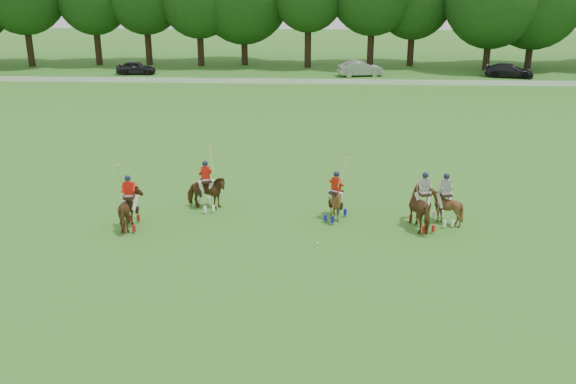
{
  "coord_description": "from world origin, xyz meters",
  "views": [
    {
      "loc": [
        1.22,
        -21.36,
        10.56
      ],
      "look_at": [
        -0.02,
        4.2,
        1.4
      ],
      "focal_mm": 40.0,
      "sensor_mm": 36.0,
      "label": 1
    }
  ],
  "objects_px": {
    "polo_stripe_a": "(423,208)",
    "polo_red_a": "(130,209)",
    "car_right": "(509,70)",
    "polo_red_c": "(336,203)",
    "car_mid": "(360,69)",
    "polo_stripe_b": "(444,206)",
    "car_left": "(136,68)",
    "polo_ball": "(317,243)",
    "polo_red_b": "(206,192)"
  },
  "relations": [
    {
      "from": "car_mid",
      "to": "polo_stripe_b",
      "type": "xyz_separation_m",
      "value": [
        1.36,
        -38.04,
        0.07
      ]
    },
    {
      "from": "polo_red_c",
      "to": "polo_stripe_a",
      "type": "height_order",
      "value": "polo_red_c"
    },
    {
      "from": "car_left",
      "to": "polo_red_a",
      "type": "distance_m",
      "value": 40.62
    },
    {
      "from": "polo_stripe_a",
      "to": "car_right",
      "type": "bearing_deg",
      "value": 69.95
    },
    {
      "from": "car_mid",
      "to": "polo_ball",
      "type": "xyz_separation_m",
      "value": [
        -4.02,
        -40.53,
        -0.68
      ]
    },
    {
      "from": "car_left",
      "to": "car_right",
      "type": "xyz_separation_m",
      "value": [
        36.89,
        0.0,
        0.01
      ]
    },
    {
      "from": "polo_red_a",
      "to": "polo_ball",
      "type": "bearing_deg",
      "value": -9.5
    },
    {
      "from": "car_right",
      "to": "polo_stripe_b",
      "type": "height_order",
      "value": "polo_stripe_b"
    },
    {
      "from": "polo_red_c",
      "to": "polo_ball",
      "type": "xyz_separation_m",
      "value": [
        -0.77,
        -2.65,
        -0.74
      ]
    },
    {
      "from": "polo_red_a",
      "to": "car_left",
      "type": "bearing_deg",
      "value": 105.07
    },
    {
      "from": "car_right",
      "to": "polo_red_c",
      "type": "distance_m",
      "value": 41.82
    },
    {
      "from": "car_mid",
      "to": "car_right",
      "type": "height_order",
      "value": "car_mid"
    },
    {
      "from": "car_left",
      "to": "polo_ball",
      "type": "bearing_deg",
      "value": -159.32
    },
    {
      "from": "polo_red_c",
      "to": "polo_red_b",
      "type": "bearing_deg",
      "value": 170.09
    },
    {
      "from": "car_left",
      "to": "polo_ball",
      "type": "xyz_separation_m",
      "value": [
        18.41,
        -40.53,
        -0.62
      ]
    },
    {
      "from": "polo_red_a",
      "to": "polo_stripe_a",
      "type": "xyz_separation_m",
      "value": [
        12.23,
        0.59,
        0.07
      ]
    },
    {
      "from": "car_left",
      "to": "polo_stripe_b",
      "type": "xyz_separation_m",
      "value": [
        23.79,
        -38.04,
        0.14
      ]
    },
    {
      "from": "car_left",
      "to": "polo_red_a",
      "type": "xyz_separation_m",
      "value": [
        10.56,
        -39.22,
        0.18
      ]
    },
    {
      "from": "car_right",
      "to": "polo_ball",
      "type": "height_order",
      "value": "car_right"
    },
    {
      "from": "car_mid",
      "to": "polo_red_c",
      "type": "xyz_separation_m",
      "value": [
        -3.26,
        -37.88,
        0.05
      ]
    },
    {
      "from": "car_mid",
      "to": "polo_red_c",
      "type": "bearing_deg",
      "value": 162.3
    },
    {
      "from": "car_left",
      "to": "polo_stripe_b",
      "type": "relative_size",
      "value": 1.73
    },
    {
      "from": "car_right",
      "to": "polo_stripe_b",
      "type": "distance_m",
      "value": 40.23
    },
    {
      "from": "car_mid",
      "to": "polo_red_a",
      "type": "bearing_deg",
      "value": 150.38
    },
    {
      "from": "polo_red_c",
      "to": "polo_stripe_a",
      "type": "bearing_deg",
      "value": -11.76
    },
    {
      "from": "car_left",
      "to": "car_mid",
      "type": "relative_size",
      "value": 0.88
    },
    {
      "from": "polo_red_a",
      "to": "polo_red_b",
      "type": "distance_m",
      "value": 3.66
    },
    {
      "from": "car_mid",
      "to": "polo_red_c",
      "type": "distance_m",
      "value": 38.02
    },
    {
      "from": "car_right",
      "to": "polo_ball",
      "type": "bearing_deg",
      "value": 167.81
    },
    {
      "from": "car_left",
      "to": "polo_red_b",
      "type": "distance_m",
      "value": 39.21
    },
    {
      "from": "polo_red_b",
      "to": "polo_stripe_a",
      "type": "xyz_separation_m",
      "value": [
        9.43,
        -1.77,
        0.1
      ]
    },
    {
      "from": "polo_ball",
      "to": "polo_red_c",
      "type": "bearing_deg",
      "value": 73.85
    },
    {
      "from": "car_left",
      "to": "polo_red_a",
      "type": "relative_size",
      "value": 1.35
    },
    {
      "from": "car_left",
      "to": "polo_stripe_a",
      "type": "distance_m",
      "value": 44.86
    },
    {
      "from": "polo_red_a",
      "to": "polo_red_b",
      "type": "height_order",
      "value": "polo_red_a"
    },
    {
      "from": "polo_stripe_a",
      "to": "polo_red_a",
      "type": "bearing_deg",
      "value": -177.25
    },
    {
      "from": "car_left",
      "to": "car_right",
      "type": "relative_size",
      "value": 0.84
    },
    {
      "from": "car_right",
      "to": "car_mid",
      "type": "bearing_deg",
      "value": 102.33
    },
    {
      "from": "car_right",
      "to": "polo_red_b",
      "type": "bearing_deg",
      "value": 159.78
    },
    {
      "from": "car_mid",
      "to": "car_left",
      "type": "bearing_deg",
      "value": 77.21
    },
    {
      "from": "polo_red_b",
      "to": "polo_stripe_a",
      "type": "relative_size",
      "value": 1.14
    },
    {
      "from": "polo_stripe_a",
      "to": "polo_red_c",
      "type": "bearing_deg",
      "value": 168.24
    },
    {
      "from": "polo_red_b",
      "to": "polo_stripe_a",
      "type": "distance_m",
      "value": 9.59
    },
    {
      "from": "polo_red_c",
      "to": "polo_ball",
      "type": "distance_m",
      "value": 2.86
    },
    {
      "from": "car_mid",
      "to": "polo_stripe_a",
      "type": "height_order",
      "value": "polo_stripe_a"
    },
    {
      "from": "car_right",
      "to": "polo_stripe_a",
      "type": "relative_size",
      "value": 1.87
    },
    {
      "from": "polo_red_b",
      "to": "polo_stripe_b",
      "type": "xyz_separation_m",
      "value": [
        10.42,
        -1.17,
        -0.02
      ]
    },
    {
      "from": "car_right",
      "to": "polo_red_a",
      "type": "bearing_deg",
      "value": 158.45
    },
    {
      "from": "car_mid",
      "to": "polo_ball",
      "type": "height_order",
      "value": "car_mid"
    },
    {
      "from": "car_mid",
      "to": "polo_ball",
      "type": "distance_m",
      "value": 40.74
    }
  ]
}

